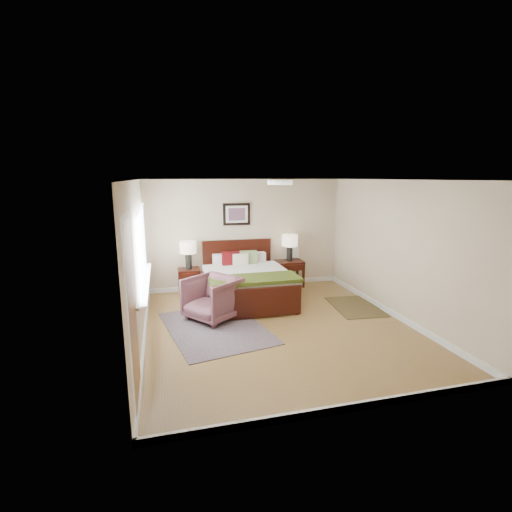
% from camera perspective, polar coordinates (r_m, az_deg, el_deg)
% --- Properties ---
extents(floor, '(5.00, 5.00, 0.00)m').
position_cam_1_polar(floor, '(6.57, 3.41, -10.74)').
color(floor, olive).
rests_on(floor, ground).
extents(back_wall, '(4.50, 0.04, 2.50)m').
position_cam_1_polar(back_wall, '(8.57, -1.60, 3.37)').
color(back_wall, '#C7B590').
rests_on(back_wall, ground).
extents(front_wall, '(4.50, 0.04, 2.50)m').
position_cam_1_polar(front_wall, '(3.98, 14.77, -7.33)').
color(front_wall, '#C7B590').
rests_on(front_wall, ground).
extents(left_wall, '(0.04, 5.00, 2.50)m').
position_cam_1_polar(left_wall, '(5.91, -17.68, -1.15)').
color(left_wall, '#C7B590').
rests_on(left_wall, ground).
extents(right_wall, '(0.04, 5.00, 2.50)m').
position_cam_1_polar(right_wall, '(7.20, 20.85, 0.91)').
color(right_wall, '#C7B590').
rests_on(right_wall, ground).
extents(ceiling, '(4.50, 5.00, 0.02)m').
position_cam_1_polar(ceiling, '(6.06, 3.70, 11.62)').
color(ceiling, white).
rests_on(ceiling, back_wall).
extents(window, '(0.11, 2.72, 1.32)m').
position_cam_1_polar(window, '(6.57, -16.97, 1.30)').
color(window, silver).
rests_on(window, left_wall).
extents(door, '(0.06, 1.00, 2.18)m').
position_cam_1_polar(door, '(4.29, -18.46, -8.67)').
color(door, silver).
rests_on(door, ground).
extents(ceil_fixture, '(0.44, 0.44, 0.08)m').
position_cam_1_polar(ceil_fixture, '(6.06, 3.70, 11.29)').
color(ceil_fixture, white).
rests_on(ceil_fixture, ceiling).
extents(bed, '(1.71, 2.07, 1.12)m').
position_cam_1_polar(bed, '(7.70, -1.43, -3.22)').
color(bed, '#371008').
rests_on(bed, ground).
extents(wall_art, '(0.62, 0.05, 0.50)m').
position_cam_1_polar(wall_art, '(8.44, -2.99, 6.44)').
color(wall_art, black).
rests_on(wall_art, back_wall).
extents(nightstand_left, '(0.47, 0.43, 0.56)m').
position_cam_1_polar(nightstand_left, '(8.30, -10.25, -2.80)').
color(nightstand_left, '#371008').
rests_on(nightstand_left, ground).
extents(nightstand_right, '(0.62, 0.47, 0.62)m').
position_cam_1_polar(nightstand_right, '(8.79, 5.17, -2.27)').
color(nightstand_right, '#371008').
rests_on(nightstand_right, ground).
extents(lamp_left, '(0.36, 0.36, 0.61)m').
position_cam_1_polar(lamp_left, '(8.19, -10.40, 1.00)').
color(lamp_left, black).
rests_on(lamp_left, nightstand_left).
extents(lamp_right, '(0.36, 0.36, 0.61)m').
position_cam_1_polar(lamp_right, '(8.66, 5.22, 2.08)').
color(lamp_right, black).
rests_on(lamp_right, nightstand_right).
extents(armchair, '(1.19, 1.19, 0.78)m').
position_cam_1_polar(armchair, '(6.80, -6.74, -6.48)').
color(armchair, brown).
rests_on(armchair, ground).
extents(rug_persian, '(1.91, 2.41, 0.01)m').
position_cam_1_polar(rug_persian, '(6.53, -6.26, -10.89)').
color(rug_persian, '#0C163E').
rests_on(rug_persian, ground).
extents(rug_navy, '(0.98, 1.36, 0.01)m').
position_cam_1_polar(rug_navy, '(7.74, 15.00, -7.50)').
color(rug_navy, black).
rests_on(rug_navy, ground).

